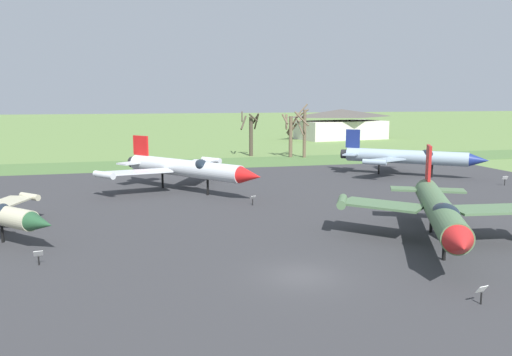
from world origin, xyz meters
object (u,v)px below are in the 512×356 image
jet_fighter_front_right (439,209)px  info_placard_rear_left (505,180)px  visitor_building (341,125)px  jet_fighter_rear_center (186,168)px  jet_fighter_rear_left (408,157)px  info_placard_front_right (482,293)px  info_placard_rear_center (253,200)px  info_placard_front_left (38,256)px

jet_fighter_front_right → info_placard_rear_left: bearing=42.0°
visitor_building → jet_fighter_rear_center: bearing=-125.6°
jet_fighter_rear_left → info_placard_front_right: bearing=-115.8°
info_placard_rear_center → visitor_building: (37.90, 67.89, 2.79)m
jet_fighter_rear_center → jet_fighter_rear_left: jet_fighter_rear_left is taller
jet_fighter_front_right → visitor_building: bearing=70.5°
info_placard_rear_center → info_placard_front_right: bearing=-78.4°
info_placard_front_left → jet_fighter_rear_center: jet_fighter_rear_center is taller
info_placard_rear_center → info_placard_rear_left: (29.02, 3.38, 0.12)m
info_placard_front_right → jet_fighter_rear_center: (-9.86, 32.08, 1.88)m
info_placard_front_left → visitor_building: 97.07m
jet_fighter_front_right → jet_fighter_rear_left: jet_fighter_front_right is taller
jet_fighter_rear_center → visitor_building: visitor_building is taller
info_placard_front_left → jet_fighter_rear_left: jet_fighter_rear_left is taller
jet_fighter_rear_left → info_placard_rear_left: 11.21m
info_placard_rear_center → jet_fighter_rear_left: (22.39, 12.26, 1.85)m
info_placard_front_left → jet_fighter_front_right: bearing=-5.0°
info_placard_front_right → info_placard_rear_center: (-4.91, 23.96, -0.04)m
info_placard_rear_center → info_placard_rear_left: bearing=6.7°
jet_fighter_rear_left → info_placard_rear_left: bearing=-53.2°
info_placard_front_left → jet_fighter_rear_left: bearing=33.5°
info_placard_front_left → jet_fighter_rear_left: size_ratio=0.06×
info_placard_front_left → visitor_building: (53.61, 80.87, 2.78)m
info_placard_rear_left → jet_fighter_rear_center: bearing=172.1°
jet_fighter_front_right → info_placard_front_right: jet_fighter_front_right is taller
jet_fighter_rear_left → visitor_building: (15.51, 55.63, 0.95)m
jet_fighter_front_right → visitor_building: size_ratio=0.73×
jet_fighter_front_right → info_placard_rear_left: 27.69m
jet_fighter_front_right → jet_fighter_rear_left: bearing=63.1°
info_placard_front_right → visitor_building: (32.99, 91.85, 2.75)m
info_placard_front_left → info_placard_rear_center: info_placard_front_left is taller
info_placard_front_left → jet_fighter_front_right: jet_fighter_front_right is taller
jet_fighter_rear_center → visitor_building: 73.55m
info_placard_rear_left → visitor_building: (8.88, 64.50, 2.67)m
jet_fighter_front_right → jet_fighter_rear_left: size_ratio=1.09×
jet_fighter_front_right → info_placard_front_left: bearing=175.0°
info_placard_front_right → jet_fighter_rear_center: 33.61m
jet_fighter_rear_center → info_placard_rear_left: bearing=-7.9°
visitor_building → info_placard_front_left: bearing=-123.5°
info_placard_rear_left → visitor_building: size_ratio=0.05×
info_placard_front_left → visitor_building: size_ratio=0.04×
info_placard_front_left → info_placard_rear_left: (44.73, 16.37, 0.11)m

